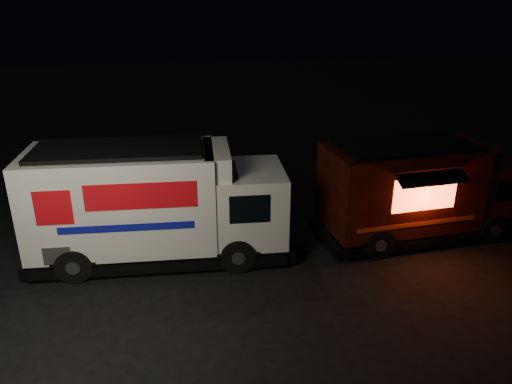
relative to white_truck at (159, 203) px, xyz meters
name	(u,v)px	position (x,y,z in m)	size (l,w,h in m)	color
ground	(201,278)	(1.00, -1.27, -1.58)	(80.00, 80.00, 0.00)	black
white_truck	(159,203)	(0.00, 0.00, 0.00)	(6.97, 2.38, 3.16)	silver
red_truck	(424,189)	(7.54, 0.47, -0.14)	(6.18, 2.27, 2.88)	#3E100B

